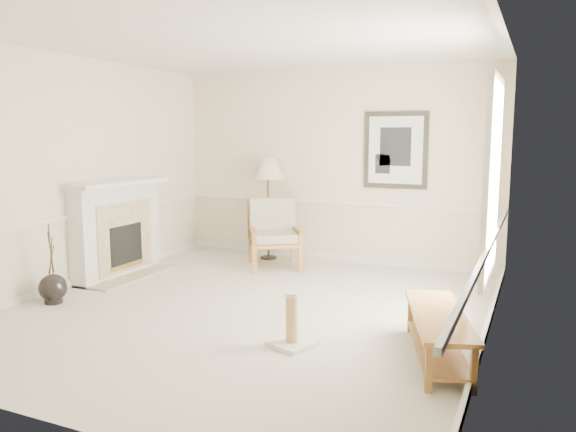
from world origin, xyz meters
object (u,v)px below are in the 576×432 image
(floor_vase, at_px, (53,289))
(floor_lamp, at_px, (268,171))
(armchair, at_px, (274,230))
(scratching_post, at_px, (292,329))
(bench, at_px, (438,328))

(floor_vase, distance_m, floor_lamp, 3.56)
(armchair, bearing_deg, scratching_post, -94.02)
(floor_vase, bearing_deg, floor_lamp, 68.92)
(bench, distance_m, scratching_post, 1.29)
(floor_vase, distance_m, scratching_post, 3.04)
(floor_lamp, bearing_deg, scratching_post, -60.37)
(floor_vase, height_order, bench, floor_vase)
(scratching_post, bearing_deg, floor_lamp, 119.63)
(armchair, bearing_deg, bench, -75.30)
(floor_lamp, height_order, scratching_post, floor_lamp)
(floor_vase, bearing_deg, armchair, 61.49)
(floor_vase, distance_m, bench, 4.30)
(floor_lamp, bearing_deg, bench, -43.87)
(armchair, distance_m, scratching_post, 3.25)
(armchair, height_order, scratching_post, armchair)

